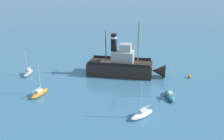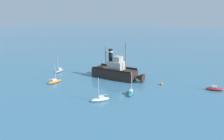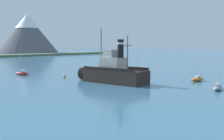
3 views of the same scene
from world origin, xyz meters
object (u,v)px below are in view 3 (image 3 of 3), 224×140
(sailboat_grey, at_px, (218,87))
(sailboat_white, at_px, (137,72))
(sailboat_teal, at_px, (107,73))
(mooring_buoy, at_px, (65,76))
(sailboat_red, at_px, (22,73))
(old_tugboat, at_px, (112,73))
(sailboat_orange, at_px, (197,79))

(sailboat_grey, xyz_separation_m, sailboat_white, (10.90, 22.59, 0.00))
(sailboat_teal, distance_m, mooring_buoy, 9.99)
(sailboat_red, height_order, mooring_buoy, sailboat_red)
(sailboat_white, xyz_separation_m, mooring_buoy, (-15.65, 7.23, -0.12))
(old_tugboat, xyz_separation_m, sailboat_white, (14.75, 4.98, -1.40))
(sailboat_red, relative_size, sailboat_grey, 1.00)
(sailboat_orange, xyz_separation_m, mooring_buoy, (-12.59, 23.26, -0.12))
(sailboat_red, bearing_deg, sailboat_teal, -51.46)
(sailboat_teal, relative_size, sailboat_white, 1.00)
(old_tugboat, height_order, sailboat_white, old_tugboat)
(sailboat_teal, xyz_separation_m, sailboat_grey, (-4.54, -26.15, 0.00))
(old_tugboat, bearing_deg, sailboat_orange, -43.41)
(old_tugboat, distance_m, mooring_buoy, 12.34)
(sailboat_orange, bearing_deg, sailboat_grey, -140.07)
(old_tugboat, distance_m, sailboat_red, 23.93)
(sailboat_white, bearing_deg, sailboat_orange, -100.83)
(sailboat_red, height_order, sailboat_grey, same)
(old_tugboat, bearing_deg, sailboat_red, 98.68)
(sailboat_white, bearing_deg, sailboat_red, 134.58)
(sailboat_teal, height_order, sailboat_white, same)
(sailboat_teal, bearing_deg, sailboat_white, -29.30)
(sailboat_grey, relative_size, sailboat_white, 1.00)
(sailboat_orange, bearing_deg, sailboat_white, 79.17)
(sailboat_teal, bearing_deg, sailboat_grey, -99.85)
(sailboat_orange, bearing_deg, mooring_buoy, 118.41)
(sailboat_orange, bearing_deg, sailboat_teal, 99.52)
(sailboat_orange, xyz_separation_m, sailboat_white, (3.07, 16.03, 0.00))
(old_tugboat, relative_size, sailboat_grey, 2.96)
(old_tugboat, bearing_deg, mooring_buoy, 94.23)
(old_tugboat, distance_m, sailboat_teal, 12.06)
(sailboat_teal, xyz_separation_m, sailboat_red, (-12.00, 15.06, 0.00))
(sailboat_red, distance_m, mooring_buoy, 11.72)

